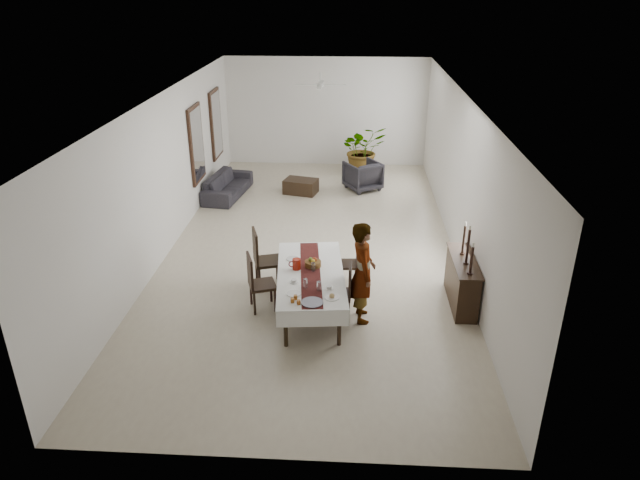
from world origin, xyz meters
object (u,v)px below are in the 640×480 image
at_px(red_pitcher, 296,264).
at_px(sideboard_body, 462,283).
at_px(woman, 363,272).
at_px(sofa, 228,185).
at_px(dining_table_top, 311,274).

bearing_deg(red_pitcher, sideboard_body, 4.74).
distance_m(woman, sideboard_body, 1.90).
bearing_deg(woman, sofa, 23.48).
bearing_deg(sideboard_body, red_pitcher, -175.26).
relative_size(woman, sideboard_body, 1.27).
height_order(dining_table_top, sofa, dining_table_top).
distance_m(red_pitcher, sideboard_body, 2.91).
relative_size(dining_table_top, sofa, 1.15).
bearing_deg(sideboard_body, sofa, 135.10).
xyz_separation_m(red_pitcher, sideboard_body, (2.87, 0.24, -0.40)).
height_order(red_pitcher, sofa, red_pitcher).
relative_size(red_pitcher, woman, 0.11).
distance_m(red_pitcher, sofa, 5.96).
bearing_deg(sofa, woman, -140.85).
distance_m(dining_table_top, sofa, 6.16).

